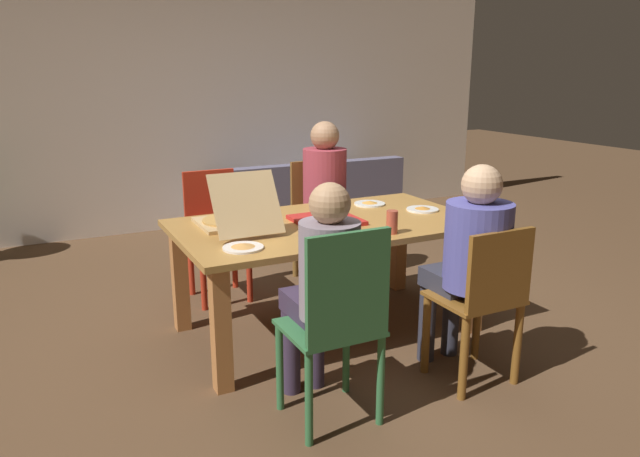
% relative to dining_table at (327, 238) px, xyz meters
% --- Properties ---
extents(ground_plane, '(20.00, 20.00, 0.00)m').
position_rel_dining_table_xyz_m(ground_plane, '(0.00, 0.00, -0.63)').
color(ground_plane, brown).
extents(back_wall, '(7.35, 0.12, 2.77)m').
position_rel_dining_table_xyz_m(back_wall, '(0.00, 3.11, 0.75)').
color(back_wall, white).
rests_on(back_wall, ground).
extents(dining_table, '(1.90, 1.07, 0.74)m').
position_rel_dining_table_xyz_m(dining_table, '(0.00, 0.00, 0.00)').
color(dining_table, '#B17D3B').
rests_on(dining_table, ground).
extents(chair_0, '(0.43, 0.39, 0.89)m').
position_rel_dining_table_xyz_m(chair_0, '(0.42, -1.00, -0.14)').
color(chair_0, brown).
rests_on(chair_0, ground).
extents(person_0, '(0.35, 0.51, 1.20)m').
position_rel_dining_table_xyz_m(person_0, '(0.42, -0.88, 0.09)').
color(person_0, '#30303C').
rests_on(person_0, ground).
extents(chair_1, '(0.43, 0.39, 1.00)m').
position_rel_dining_table_xyz_m(chair_1, '(-0.46, -1.01, -0.07)').
color(chair_1, '#326D3E').
rests_on(chair_1, ground).
extents(person_1, '(0.29, 0.49, 1.18)m').
position_rel_dining_table_xyz_m(person_1, '(-0.46, -0.85, 0.06)').
color(person_1, '#392C42').
rests_on(person_1, ground).
extents(chair_2, '(0.41, 0.45, 0.96)m').
position_rel_dining_table_xyz_m(chair_2, '(0.42, 0.95, -0.12)').
color(chair_2, brown).
rests_on(chair_2, ground).
extents(person_2, '(0.34, 0.53, 1.29)m').
position_rel_dining_table_xyz_m(person_2, '(0.42, 0.81, 0.13)').
color(person_2, '#38363B').
rests_on(person_2, ground).
extents(chair_3, '(0.41, 0.40, 0.95)m').
position_rel_dining_table_xyz_m(chair_3, '(-0.46, 0.94, -0.12)').
color(chair_3, red).
rests_on(chair_3, ground).
extents(pizza_box_0, '(0.40, 0.61, 0.36)m').
position_rel_dining_table_xyz_m(pizza_box_0, '(-0.57, 0.16, 0.16)').
color(pizza_box_0, tan).
rests_on(pizza_box_0, dining_table).
extents(pizza_box_1, '(0.39, 0.39, 0.03)m').
position_rel_dining_table_xyz_m(pizza_box_1, '(-0.01, -0.00, 0.12)').
color(pizza_box_1, red).
rests_on(pizza_box_1, dining_table).
extents(plate_0, '(0.22, 0.22, 0.03)m').
position_rel_dining_table_xyz_m(plate_0, '(0.73, -0.01, 0.12)').
color(plate_0, white).
rests_on(plate_0, dining_table).
extents(plate_1, '(0.22, 0.22, 0.03)m').
position_rel_dining_table_xyz_m(plate_1, '(-0.67, -0.32, 0.12)').
color(plate_1, white).
rests_on(plate_1, dining_table).
extents(plate_2, '(0.22, 0.22, 0.03)m').
position_rel_dining_table_xyz_m(plate_2, '(0.50, 0.30, 0.12)').
color(plate_2, white).
rests_on(plate_2, dining_table).
extents(drinking_glass_0, '(0.07, 0.07, 0.14)m').
position_rel_dining_table_xyz_m(drinking_glass_0, '(0.22, -0.41, 0.18)').
color(drinking_glass_0, '#B14833').
rests_on(drinking_glass_0, dining_table).
extents(drinking_glass_1, '(0.07, 0.07, 0.12)m').
position_rel_dining_table_xyz_m(drinking_glass_1, '(0.85, -0.26, 0.17)').
color(drinking_glass_1, '#B04734').
rests_on(drinking_glass_1, dining_table).
extents(couch, '(1.93, 0.80, 0.75)m').
position_rel_dining_table_xyz_m(couch, '(1.04, 2.43, -0.35)').
color(couch, slate).
rests_on(couch, ground).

